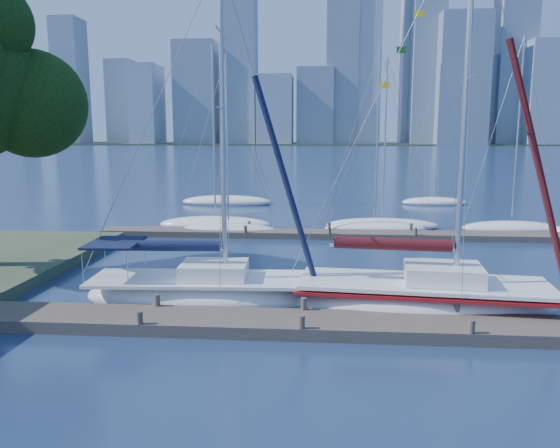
{
  "coord_description": "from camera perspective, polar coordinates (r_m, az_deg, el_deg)",
  "views": [
    {
      "loc": [
        0.59,
        -16.61,
        6.21
      ],
      "look_at": [
        -1.04,
        4.0,
        2.77
      ],
      "focal_mm": 35.0,
      "sensor_mm": 36.0,
      "label": 1
    }
  ],
  "objects": [
    {
      "name": "ground",
      "position": [
        17.74,
        2.38,
        -11.05
      ],
      "size": [
        700.0,
        700.0,
        0.0
      ],
      "primitive_type": "plane",
      "color": "#162848",
      "rests_on": "ground"
    },
    {
      "name": "near_dock",
      "position": [
        17.67,
        2.38,
        -10.44
      ],
      "size": [
        26.0,
        2.0,
        0.4
      ],
      "primitive_type": "cube",
      "color": "#483E34",
      "rests_on": "ground"
    },
    {
      "name": "far_dock",
      "position": [
        33.19,
        6.89,
        -1.09
      ],
      "size": [
        30.0,
        1.8,
        0.36
      ],
      "primitive_type": "cube",
      "color": "#483E34",
      "rests_on": "ground"
    },
    {
      "name": "far_shore",
      "position": [
        336.67,
        4.47,
        8.35
      ],
      "size": [
        800.0,
        100.0,
        1.5
      ],
      "primitive_type": "cube",
      "color": "#38472D",
      "rests_on": "ground"
    },
    {
      "name": "sailboat_navy",
      "position": [
        20.3,
        -8.52,
        -5.63
      ],
      "size": [
        8.57,
        3.15,
        12.62
      ],
      "rotation": [
        0.0,
        0.0,
        0.05
      ],
      "color": "white",
      "rests_on": "ground"
    },
    {
      "name": "sailboat_maroon",
      "position": [
        19.86,
        14.8,
        -5.96
      ],
      "size": [
        9.52,
        3.89,
        14.21
      ],
      "rotation": [
        0.0,
        0.0,
        -0.09
      ],
      "color": "white",
      "rests_on": "ground"
    },
    {
      "name": "bg_boat_0",
      "position": [
        36.51,
        -6.75,
        0.0
      ],
      "size": [
        7.78,
        3.3,
        12.12
      ],
      "rotation": [
        0.0,
        0.0,
        0.13
      ],
      "color": "white",
      "rests_on": "ground"
    },
    {
      "name": "bg_boat_1",
      "position": [
        34.35,
        -5.37,
        -0.62
      ],
      "size": [
        6.5,
        4.18,
        11.22
      ],
      "rotation": [
        0.0,
        0.0,
        0.39
      ],
      "color": "white",
      "rests_on": "ground"
    },
    {
      "name": "bg_boat_2",
      "position": [
        35.38,
        9.87,
        -0.41
      ],
      "size": [
        6.58,
        2.63,
        11.71
      ],
      "rotation": [
        0.0,
        0.0,
        -0.1
      ],
      "color": "white",
      "rests_on": "ground"
    },
    {
      "name": "bg_boat_3",
      "position": [
        36.78,
        10.64,
        -0.08
      ],
      "size": [
        7.62,
        4.54,
        11.27
      ],
      "rotation": [
        0.0,
        0.0,
        0.37
      ],
      "color": "white",
      "rests_on": "ground"
    },
    {
      "name": "bg_boat_4",
      "position": [
        37.99,
        23.0,
        -0.34
      ],
      "size": [
        6.56,
        3.17,
        12.44
      ],
      "rotation": [
        0.0,
        0.0,
        0.19
      ],
      "color": "white",
      "rests_on": "ground"
    },
    {
      "name": "bg_boat_6",
      "position": [
        48.58,
        -5.56,
        2.38
      ],
      "size": [
        8.33,
        4.11,
        12.71
      ],
      "rotation": [
        0.0,
        0.0,
        -0.22
      ],
      "color": "white",
      "rests_on": "ground"
    },
    {
      "name": "bg_boat_7",
      "position": [
        50.21,
        15.83,
        2.27
      ],
      "size": [
        5.83,
        2.66,
        12.43
      ],
      "rotation": [
        0.0,
        0.0,
        0.13
      ],
      "color": "white",
      "rests_on": "ground"
    },
    {
      "name": "skyline",
      "position": [
        309.21,
        8.62,
        14.83
      ],
      "size": [
        503.69,
        51.31,
        124.9
      ],
      "color": "gray",
      "rests_on": "ground"
    }
  ]
}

